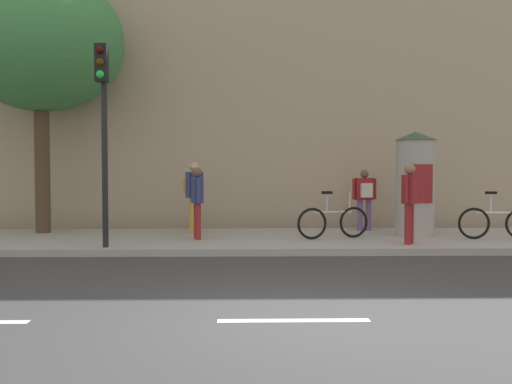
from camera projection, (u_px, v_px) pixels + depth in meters
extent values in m
plane|color=#38383A|center=(294.00, 321.00, 7.07)|extent=(80.00, 80.00, 0.00)
cube|color=#9E9B93|center=(269.00, 240.00, 14.05)|extent=(36.00, 4.00, 0.15)
cube|color=silver|center=(294.00, 320.00, 7.07)|extent=(1.80, 0.16, 0.01)
cube|color=tan|center=(262.00, 90.00, 18.87)|extent=(36.00, 5.00, 8.39)
cylinder|color=black|center=(105.00, 166.00, 12.26)|extent=(0.12, 0.12, 3.35)
cube|color=black|center=(102.00, 63.00, 11.99)|extent=(0.24, 0.24, 0.75)
sphere|color=#390605|center=(100.00, 50.00, 11.85)|extent=(0.16, 0.16, 0.16)
sphere|color=#3C2906|center=(100.00, 62.00, 11.86)|extent=(0.16, 0.16, 0.16)
sphere|color=green|center=(100.00, 74.00, 11.87)|extent=(0.16, 0.16, 0.16)
cylinder|color=#9E9B93|center=(415.00, 188.00, 14.35)|extent=(0.91, 0.91, 2.28)
cone|color=#334C33|center=(416.00, 136.00, 14.30)|extent=(1.00, 1.00, 0.20)
cube|color=maroon|center=(421.00, 184.00, 13.88)|extent=(0.55, 0.02, 0.90)
cylinder|color=#4C3826|center=(42.00, 172.00, 14.94)|extent=(0.37, 0.37, 3.02)
ellipsoid|color=#3D7F42|center=(40.00, 41.00, 14.80)|extent=(4.08, 4.08, 3.47)
cylinder|color=maroon|center=(198.00, 221.00, 13.58)|extent=(0.14, 0.14, 0.83)
cylinder|color=maroon|center=(197.00, 221.00, 13.80)|extent=(0.14, 0.14, 0.83)
cube|color=navy|center=(197.00, 190.00, 13.66)|extent=(0.32, 0.48, 0.58)
cylinder|color=navy|center=(199.00, 191.00, 13.40)|extent=(0.09, 0.09, 0.56)
cylinder|color=navy|center=(196.00, 190.00, 13.92)|extent=(0.09, 0.09, 0.56)
sphere|color=brown|center=(197.00, 172.00, 13.64)|extent=(0.22, 0.22, 0.22)
cylinder|color=maroon|center=(411.00, 223.00, 12.90)|extent=(0.14, 0.14, 0.87)
cylinder|color=maroon|center=(408.00, 224.00, 12.72)|extent=(0.14, 0.14, 0.87)
cube|color=maroon|center=(410.00, 189.00, 12.78)|extent=(0.42, 0.48, 0.62)
cylinder|color=maroon|center=(413.00, 189.00, 13.00)|extent=(0.09, 0.09, 0.58)
cylinder|color=maroon|center=(406.00, 189.00, 12.56)|extent=(0.09, 0.09, 0.58)
sphere|color=#8C664C|center=(410.00, 169.00, 12.76)|extent=(0.24, 0.24, 0.24)
cylinder|color=#724C84|center=(360.00, 215.00, 15.47)|extent=(0.14, 0.14, 0.79)
cylinder|color=#724C84|center=(368.00, 215.00, 15.50)|extent=(0.14, 0.14, 0.79)
cube|color=maroon|center=(364.00, 189.00, 15.46)|extent=(0.48, 0.29, 0.56)
cylinder|color=maroon|center=(354.00, 189.00, 15.42)|extent=(0.09, 0.09, 0.53)
cylinder|color=maroon|center=(375.00, 189.00, 15.49)|extent=(0.09, 0.09, 0.53)
sphere|color=brown|center=(364.00, 174.00, 15.44)|extent=(0.21, 0.21, 0.21)
cube|color=silver|center=(367.00, 190.00, 15.28)|extent=(0.30, 0.19, 0.36)
cylinder|color=#B78C33|center=(197.00, 215.00, 14.99)|extent=(0.14, 0.14, 0.89)
cylinder|color=#B78C33|center=(192.00, 215.00, 14.81)|extent=(0.14, 0.14, 0.89)
cube|color=navy|center=(195.00, 185.00, 14.86)|extent=(0.42, 0.48, 0.63)
cylinder|color=navy|center=(201.00, 184.00, 15.08)|extent=(0.09, 0.09, 0.60)
cylinder|color=navy|center=(188.00, 185.00, 14.65)|extent=(0.09, 0.09, 0.60)
sphere|color=tan|center=(194.00, 167.00, 14.85)|extent=(0.24, 0.24, 0.24)
cube|color=#B78C33|center=(189.00, 186.00, 14.96)|extent=(0.28, 0.32, 0.36)
torus|color=black|center=(312.00, 224.00, 13.62)|extent=(0.71, 0.27, 0.72)
torus|color=black|center=(354.00, 222.00, 13.94)|extent=(0.71, 0.27, 0.72)
cylinder|color=silver|center=(333.00, 212.00, 13.77)|extent=(0.92, 0.31, 0.04)
cylinder|color=silver|center=(327.00, 203.00, 13.71)|extent=(0.04, 0.04, 0.45)
cylinder|color=silver|center=(350.00, 203.00, 13.89)|extent=(0.04, 0.04, 0.50)
cube|color=black|center=(327.00, 193.00, 13.70)|extent=(0.26, 0.17, 0.06)
torus|color=black|center=(474.00, 223.00, 13.66)|extent=(0.72, 0.12, 0.72)
cylinder|color=silver|center=(498.00, 213.00, 13.61)|extent=(0.94, 0.13, 0.04)
cylinder|color=silver|center=(491.00, 204.00, 13.62)|extent=(0.04, 0.04, 0.45)
cube|color=black|center=(491.00, 193.00, 13.61)|extent=(0.25, 0.12, 0.06)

